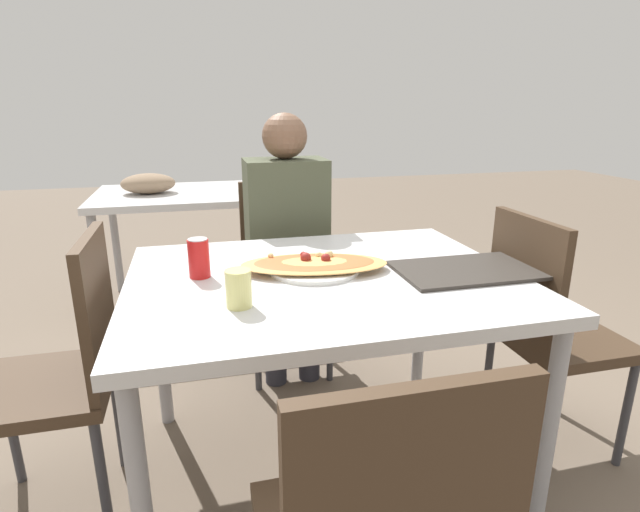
# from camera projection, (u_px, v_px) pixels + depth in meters

# --- Properties ---
(ground_plane) EXTENTS (14.00, 14.00, 0.00)m
(ground_plane) POSITION_uv_depth(u_px,v_px,m) (324.00, 467.00, 1.82)
(ground_plane) COLOR #6B5B4C
(dining_table) EXTENTS (1.23, 0.97, 0.74)m
(dining_table) POSITION_uv_depth(u_px,v_px,m) (324.00, 294.00, 1.62)
(dining_table) COLOR silver
(dining_table) RESTS_ON ground_plane
(chair_far_seated) EXTENTS (0.40, 0.40, 0.91)m
(chair_far_seated) POSITION_uv_depth(u_px,v_px,m) (284.00, 266.00, 2.43)
(chair_far_seated) COLOR #3F2D1E
(chair_far_seated) RESTS_ON ground_plane
(chair_side_left) EXTENTS (0.40, 0.40, 0.91)m
(chair_side_left) POSITION_uv_depth(u_px,v_px,m) (64.00, 366.00, 1.50)
(chair_side_left) COLOR #3F2D1E
(chair_side_left) RESTS_ON ground_plane
(chair_side_right) EXTENTS (0.40, 0.40, 0.91)m
(chair_side_right) POSITION_uv_depth(u_px,v_px,m) (546.00, 324.00, 1.78)
(chair_side_right) COLOR #3F2D1E
(chair_side_right) RESTS_ON ground_plane
(person_seated) EXTENTS (0.36, 0.26, 1.23)m
(person_seated) POSITION_uv_depth(u_px,v_px,m) (287.00, 230.00, 2.26)
(person_seated) COLOR #2D2D38
(person_seated) RESTS_ON ground_plane
(pizza_main) EXTENTS (0.51, 0.31, 0.06)m
(pizza_main) POSITION_uv_depth(u_px,v_px,m) (314.00, 265.00, 1.63)
(pizza_main) COLOR white
(pizza_main) RESTS_ON dining_table
(soda_can) EXTENTS (0.07, 0.07, 0.12)m
(soda_can) POSITION_uv_depth(u_px,v_px,m) (199.00, 258.00, 1.56)
(soda_can) COLOR red
(soda_can) RESTS_ON dining_table
(drink_glass) EXTENTS (0.07, 0.07, 0.10)m
(drink_glass) POSITION_uv_depth(u_px,v_px,m) (239.00, 289.00, 1.34)
(drink_glass) COLOR #E0DB7F
(drink_glass) RESTS_ON dining_table
(serving_tray) EXTENTS (0.45, 0.28, 0.01)m
(serving_tray) POSITION_uv_depth(u_px,v_px,m) (466.00, 270.00, 1.63)
(serving_tray) COLOR #332D28
(serving_tray) RESTS_ON dining_table
(background_table) EXTENTS (1.10, 0.80, 0.86)m
(background_table) POSITION_uv_depth(u_px,v_px,m) (180.00, 201.00, 3.11)
(background_table) COLOR silver
(background_table) RESTS_ON ground_plane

